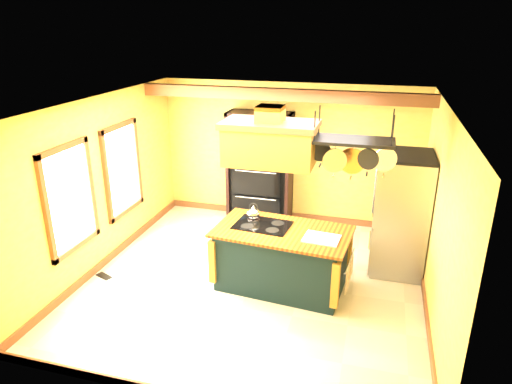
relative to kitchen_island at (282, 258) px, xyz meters
The scene contains 15 objects.
floor 0.64m from the kitchen_island, behind, with size 5.00×5.00×0.00m, color beige.
ceiling 2.27m from the kitchen_island, behind, with size 5.00×5.00×0.00m, color white.
wall_back 2.71m from the kitchen_island, 99.66° to the left, with size 5.00×0.02×2.70m, color #E7B454.
wall_front 2.67m from the kitchen_island, 99.82° to the right, with size 5.00×0.02×2.70m, color #E7B454.
wall_left 3.06m from the kitchen_island, behind, with size 0.02×5.00×2.70m, color #E7B454.
wall_right 2.25m from the kitchen_island, ahead, with size 0.02×5.00×2.70m, color #E7B454.
ceiling_beam 2.77m from the kitchen_island, 104.00° to the left, with size 5.00×0.15×0.20m, color brown.
window_near 3.14m from the kitchen_island, 164.95° to the right, with size 0.06×1.06×1.56m.
window_far 3.10m from the kitchen_island, 167.88° to the left, with size 0.06×1.06×1.56m.
kitchen_island is the anchor object (origin of this frame).
range_hood 1.77m from the kitchen_island, behind, with size 1.29×0.73×0.80m.
pot_rack 1.95m from the kitchen_island, ahead, with size 1.14×0.53×0.88m.
refrigerator 1.99m from the kitchen_island, 31.89° to the left, with size 0.81×0.95×1.86m.
hutch 2.50m from the kitchen_island, 112.31° to the left, with size 1.23×0.56×2.17m.
floor_register 2.81m from the kitchen_island, 169.82° to the right, with size 0.28×0.12×0.01m, color black.
Camera 1 is at (1.65, -5.87, 3.74)m, focal length 32.00 mm.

